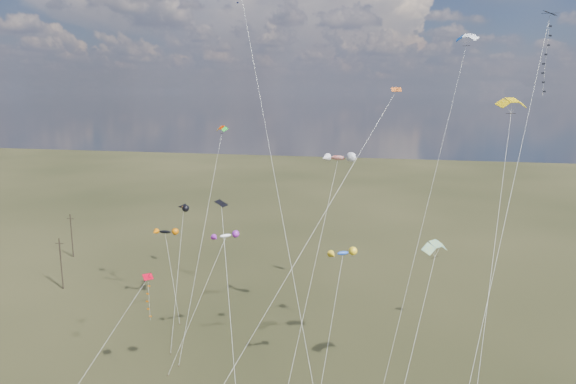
% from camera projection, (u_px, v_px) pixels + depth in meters
% --- Properties ---
extents(utility_pole_near, '(1.40, 0.20, 8.00)m').
position_uv_depth(utility_pole_near, '(61.00, 263.00, 77.81)').
color(utility_pole_near, black).
rests_on(utility_pole_near, ground).
extents(utility_pole_far, '(1.40, 0.20, 8.00)m').
position_uv_depth(utility_pole_far, '(72.00, 235.00, 92.93)').
color(utility_pole_far, black).
rests_on(utility_pole_far, ground).
extents(diamond_black_high, '(9.46, 20.43, 36.17)m').
position_uv_depth(diamond_black_high, '(541.00, 75.00, 41.96)').
color(diamond_black_high, black).
rests_on(diamond_black_high, ground).
extents(diamond_navy_tall, '(13.96, 20.31, 42.78)m').
position_uv_depth(diamond_navy_tall, '(243.00, 18.00, 50.52)').
color(diamond_navy_tall, '#08104F').
rests_on(diamond_navy_tall, ground).
extents(diamond_black_mid, '(5.49, 10.66, 20.66)m').
position_uv_depth(diamond_black_mid, '(227.00, 271.00, 41.39)').
color(diamond_black_mid, black).
rests_on(diamond_black_mid, ground).
extents(diamond_red_low, '(6.68, 9.81, 12.39)m').
position_uv_depth(diamond_red_low, '(145.00, 303.00, 49.36)').
color(diamond_red_low, '#BF0219').
rests_on(diamond_red_low, ground).
extents(diamond_orange_center, '(16.47, 20.50, 30.02)m').
position_uv_depth(diamond_orange_center, '(324.00, 214.00, 41.09)').
color(diamond_orange_center, '#D0591A').
rests_on(diamond_orange_center, ground).
extents(parafoil_yellow, '(6.13, 19.95, 29.55)m').
position_uv_depth(parafoil_yellow, '(512.00, 102.00, 42.64)').
color(parafoil_yellow, '#CFA609').
rests_on(parafoil_yellow, ground).
extents(parafoil_blue_white, '(9.25, 18.61, 36.53)m').
position_uv_depth(parafoil_blue_white, '(466.00, 38.00, 58.14)').
color(parafoil_blue_white, '#0E4FB5').
rests_on(parafoil_blue_white, ground).
extents(parafoil_striped, '(5.44, 13.85, 16.47)m').
position_uv_depth(parafoil_striped, '(435.00, 244.00, 47.59)').
color(parafoil_striped, '#D6D40E').
rests_on(parafoil_striped, ground).
extents(parafoil_tricolor, '(3.35, 22.82, 25.16)m').
position_uv_depth(parafoil_tricolor, '(221.00, 129.00, 72.82)').
color(parafoil_tricolor, gold).
rests_on(parafoil_tricolor, ground).
extents(novelty_black_orange, '(5.44, 5.19, 11.54)m').
position_uv_depth(novelty_black_orange, '(165.00, 232.00, 69.41)').
color(novelty_black_orange, black).
rests_on(novelty_black_orange, ground).
extents(novelty_orange_black, '(4.39, 13.46, 15.06)m').
position_uv_depth(novelty_orange_black, '(184.00, 208.00, 68.24)').
color(novelty_orange_black, orange).
rests_on(novelty_orange_black, ground).
extents(novelty_white_purple, '(5.96, 7.47, 14.42)m').
position_uv_depth(novelty_white_purple, '(225.00, 236.00, 56.69)').
color(novelty_white_purple, white).
rests_on(novelty_white_purple, ground).
extents(novelty_redwhite_stripe, '(4.56, 19.86, 22.76)m').
position_uv_depth(novelty_redwhite_stripe, '(338.00, 158.00, 59.85)').
color(novelty_redwhite_stripe, red).
rests_on(novelty_redwhite_stripe, ground).
extents(novelty_blue_yellow, '(2.63, 11.19, 14.96)m').
position_uv_depth(novelty_blue_yellow, '(343.00, 254.00, 49.07)').
color(novelty_blue_yellow, blue).
rests_on(novelty_blue_yellow, ground).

